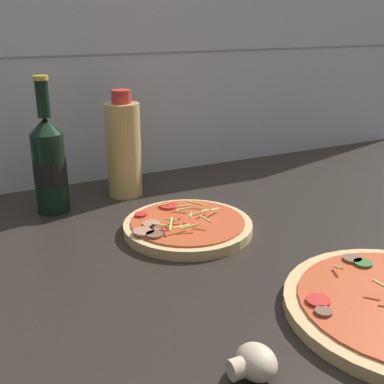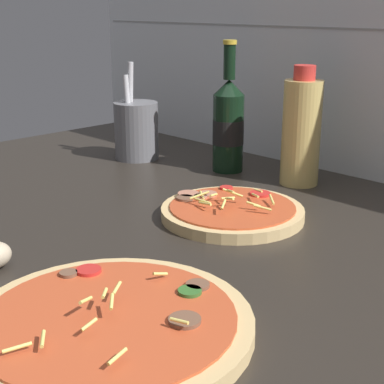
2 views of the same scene
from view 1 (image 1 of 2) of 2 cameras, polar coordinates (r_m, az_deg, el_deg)
The scene contains 6 objects.
counter_slab at distance 77.79cm, azimuth 6.80°, elevation -7.85°, with size 160.00×90.00×2.50cm.
tile_backsplash at distance 109.88cm, azimuth -5.90°, elevation 16.08°, with size 160.00×1.13×60.00cm.
pizza_far at distance 83.08cm, azimuth -0.57°, elevation -4.06°, with size 22.22×22.22×4.55cm.
beer_bottle at distance 92.94cm, azimuth -16.53°, elevation 3.23°, with size 6.11×6.11×25.37cm.
oil_bottle at distance 98.70cm, azimuth -8.09°, elevation 5.18°, with size 7.01×7.01×21.60cm.
mushroom_left at distance 52.56cm, azimuth 7.36°, elevation -19.42°, with size 5.14×4.90×3.43cm.
Camera 1 is at (-38.16, -57.27, 37.53)cm, focal length 45.00 mm.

